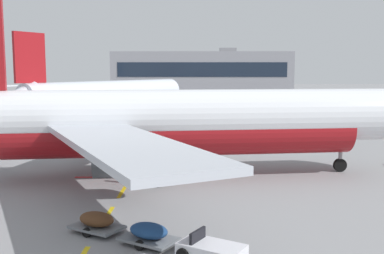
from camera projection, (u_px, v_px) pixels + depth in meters
The scene contains 6 objects.
ground at pixel (356, 140), 50.11m from camera, with size 400.00×400.00×0.00m, color gray.
apron_paint_markings at pixel (153, 142), 48.28m from camera, with size 8.00×96.99×0.01m.
airliner_foreground at pixel (173, 122), 32.36m from camera, with size 34.80×34.31×12.20m.
airliner_mid_left at pixel (108, 96), 64.94m from camera, with size 29.78×31.74×11.91m.
baggage_train at pixel (149, 234), 19.86m from camera, with size 8.16×5.60×1.14m.
terminal_satellite at pixel (202, 71), 170.00m from camera, with size 64.07×22.11×15.58m.
Camera 1 is at (22.73, -9.78, 7.57)m, focal length 42.96 mm.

